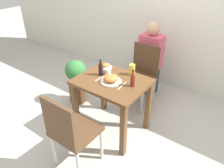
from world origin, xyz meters
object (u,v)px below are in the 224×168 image
at_px(juice_glass, 132,70).
at_px(sauce_bottle, 133,80).
at_px(chair_far, 141,72).
at_px(condiment_bottle, 101,69).
at_px(food_plate, 111,79).
at_px(side_plate, 106,66).
at_px(potted_plant_left, 76,79).
at_px(person_figure, 150,59).
at_px(chair_near, 70,130).
at_px(drink_cup, 108,72).

bearing_deg(juice_glass, sauce_bottle, -56.53).
xyz_separation_m(chair_far, condiment_bottle, (-0.18, -0.71, 0.29)).
height_order(food_plate, juice_glass, juice_glass).
distance_m(side_plate, juice_glass, 0.37).
distance_m(chair_far, sauce_bottle, 0.81).
height_order(potted_plant_left, person_figure, person_figure).
distance_m(juice_glass, sauce_bottle, 0.27).
bearing_deg(potted_plant_left, juice_glass, 4.53).
distance_m(side_plate, potted_plant_left, 0.66).
distance_m(side_plate, person_figure, 0.91).
bearing_deg(person_figure, chair_near, -87.19).
xyz_separation_m(chair_far, food_plate, (0.02, -0.77, 0.25)).
xyz_separation_m(side_plate, potted_plant_left, (-0.54, -0.03, -0.37)).
distance_m(condiment_bottle, potted_plant_left, 0.76).
bearing_deg(side_plate, potted_plant_left, -176.43).
bearing_deg(person_figure, juice_glass, -78.36).
bearing_deg(side_plate, person_figure, 77.37).
height_order(side_plate, person_figure, person_figure).
bearing_deg(chair_far, potted_plant_left, -144.95).
height_order(juice_glass, potted_plant_left, juice_glass).
height_order(juice_glass, condiment_bottle, condiment_bottle).
bearing_deg(chair_near, food_plate, -88.63).
height_order(juice_glass, person_figure, person_figure).
xyz_separation_m(side_plate, condiment_bottle, (0.07, -0.19, 0.06)).
relative_size(chair_far, sauce_bottle, 4.36).
bearing_deg(drink_cup, condiment_bottle, -140.13).
xyz_separation_m(sauce_bottle, potted_plant_left, (-1.06, 0.15, -0.42)).
xyz_separation_m(chair_near, side_plate, (-0.28, 0.95, 0.24)).
relative_size(chair_near, chair_far, 1.00).
xyz_separation_m(side_plate, sauce_bottle, (0.51, -0.19, 0.06)).
height_order(sauce_bottle, potted_plant_left, sauce_bottle).
relative_size(side_plate, juice_glass, 1.15).
relative_size(drink_cup, person_figure, 0.07).
xyz_separation_m(side_plate, drink_cup, (0.13, -0.14, 0.02)).
relative_size(chair_near, condiment_bottle, 4.36).
relative_size(side_plate, person_figure, 0.13).
bearing_deg(drink_cup, food_plate, -40.72).
bearing_deg(food_plate, juice_glass, 71.52).
height_order(drink_cup, potted_plant_left, drink_cup).
distance_m(chair_near, food_plate, 0.74).
relative_size(food_plate, person_figure, 0.21).
height_order(food_plate, potted_plant_left, food_plate).
distance_m(sauce_bottle, potted_plant_left, 1.15).
bearing_deg(side_plate, chair_near, -73.37).
xyz_separation_m(drink_cup, condiment_bottle, (-0.06, -0.05, 0.04)).
xyz_separation_m(chair_far, person_figure, (-0.05, 0.35, 0.06)).
distance_m(chair_near, juice_glass, 1.03).
bearing_deg(sauce_bottle, condiment_bottle, -179.26).
distance_m(chair_near, sauce_bottle, 0.85).
height_order(food_plate, drink_cup, food_plate).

